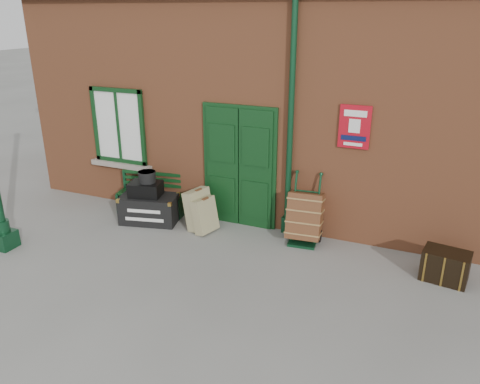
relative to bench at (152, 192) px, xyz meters
The scene contains 10 objects.
ground 2.52m from the bench, 31.44° to the right, with size 80.00×80.00×0.00m, color gray.
station_building 3.51m from the bench, 46.11° to the left, with size 10.30×4.30×4.36m.
bench is the anchor object (origin of this frame).
houdini_trunk 0.50m from the bench, 63.99° to the right, with size 1.06×0.58×0.53m, color black.
strongbox 0.52m from the bench, 69.58° to the right, with size 0.58×0.42×0.26m, color black.
hatbox 0.66m from the bench, 64.61° to the right, with size 0.32×0.32×0.21m, color black.
suitcase_back 1.24m from the bench, 14.40° to the right, with size 0.21×0.52×0.73m, color tan.
suitcase_front 1.44m from the bench, 16.47° to the right, with size 0.19×0.47×0.63m, color tan.
porter_trolley 3.15m from the bench, ahead, with size 0.64×0.68×1.20m.
dark_trunk 5.46m from the bench, ahead, with size 0.65×0.43×0.47m, color black.
Camera 1 is at (2.87, -6.00, 3.77)m, focal length 35.00 mm.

